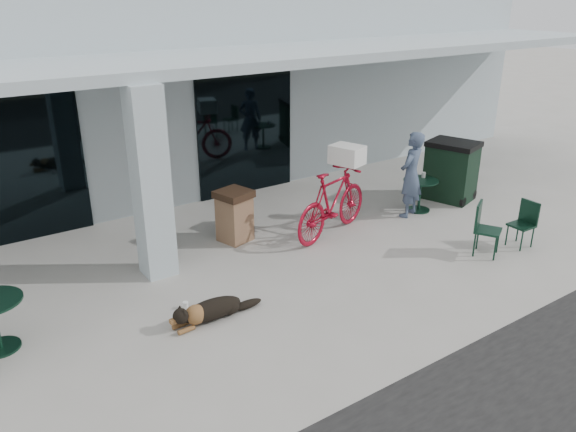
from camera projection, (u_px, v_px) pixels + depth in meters
ground at (313, 305)px, 8.43m from camera, size 80.00×80.00×0.00m
building at (112, 81)px, 14.07m from camera, size 22.00×7.00×4.50m
storefront_glass_left at (5, 173)px, 10.04m from camera, size 2.80×0.06×2.70m
storefront_glass_right at (246, 135)px, 12.67m from camera, size 2.40×0.06×2.70m
column at (151, 184)px, 8.81m from camera, size 0.50×0.50×3.12m
overhang at (195, 61)px, 9.97m from camera, size 22.00×2.80×0.18m
bicycle at (333, 202)px, 10.61m from camera, size 2.27×1.24×1.31m
laundry_basket at (347, 155)px, 10.63m from camera, size 0.60×0.71×0.36m
dog at (212, 308)px, 8.00m from camera, size 1.08×0.42×0.35m
cup_near_dog at (186, 305)px, 8.32m from camera, size 0.10×0.10×0.11m
cafe_table_far at (420, 195)px, 11.90m from camera, size 0.80×0.80×0.69m
cafe_chair_far_a at (488, 230)px, 9.85m from camera, size 0.61×0.62×0.96m
cafe_chair_far_b at (521, 225)px, 10.20m from camera, size 0.43×0.40×0.86m
person at (411, 175)px, 11.43m from camera, size 0.76×0.62×1.78m
cup_on_table at (424, 175)px, 11.90m from camera, size 0.09×0.09×0.11m
trash_receptacle at (235, 216)px, 10.42m from camera, size 0.71×0.71×0.98m
wheeled_bin at (451, 171)px, 12.46m from camera, size 1.09×1.23×1.32m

